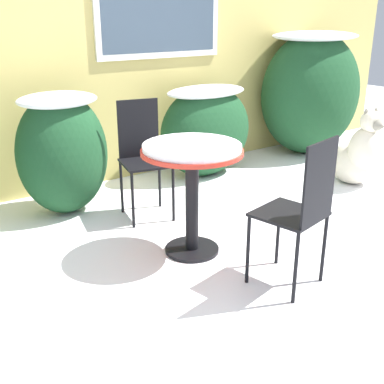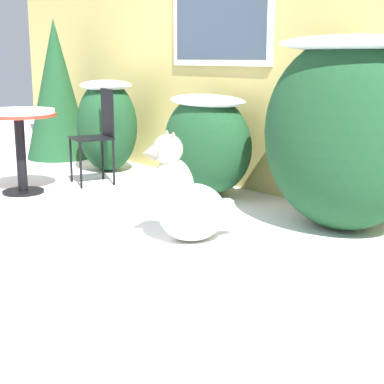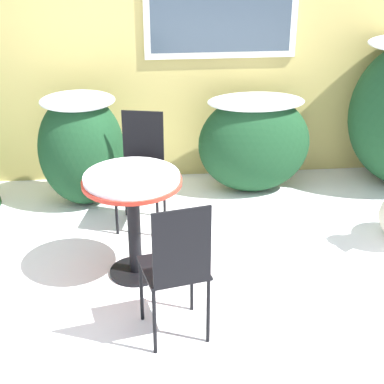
% 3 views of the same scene
% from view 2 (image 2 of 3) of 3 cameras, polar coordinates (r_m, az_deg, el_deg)
% --- Properties ---
extents(ground_plane, '(16.00, 16.00, 0.00)m').
position_cam_2_polar(ground_plane, '(5.43, -17.68, -1.46)').
color(ground_plane, white).
extents(house_wall, '(8.00, 0.10, 3.25)m').
position_cam_2_polar(house_wall, '(6.41, 0.54, 16.17)').
color(house_wall, tan).
rests_on(house_wall, ground_plane).
extents(shrub_left, '(0.78, 0.65, 1.04)m').
position_cam_2_polar(shrub_left, '(6.86, -8.26, 6.64)').
color(shrub_left, '#194223').
rests_on(shrub_left, ground_plane).
extents(shrub_middle, '(1.07, 0.61, 0.95)m').
position_cam_2_polar(shrub_middle, '(5.64, 1.41, 4.97)').
color(shrub_middle, '#194223').
rests_on(shrub_middle, ground_plane).
extents(shrub_right, '(1.33, 1.01, 1.45)m').
position_cam_2_polar(shrub_right, '(4.55, 14.59, 5.86)').
color(shrub_right, '#194223').
rests_on(shrub_right, ground_plane).
extents(evergreen_bush, '(0.83, 0.83, 1.78)m').
position_cam_2_polar(evergreen_bush, '(7.88, -13.01, 9.65)').
color(evergreen_bush, '#194223').
rests_on(evergreen_bush, ground_plane).
extents(patio_table, '(0.71, 0.71, 0.81)m').
position_cam_2_polar(patio_table, '(5.87, -16.42, 6.10)').
color(patio_table, black).
rests_on(patio_table, ground_plane).
extents(patio_chair_near_table, '(0.46, 0.46, 0.98)m').
position_cam_2_polar(patio_chair_near_table, '(6.18, -9.11, 5.80)').
color(patio_chair_near_table, black).
rests_on(patio_chair_near_table, ground_plane).
extents(dog, '(0.55, 0.72, 0.80)m').
position_cam_2_polar(dog, '(4.17, -0.71, -0.90)').
color(dog, beige).
rests_on(dog, ground_plane).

